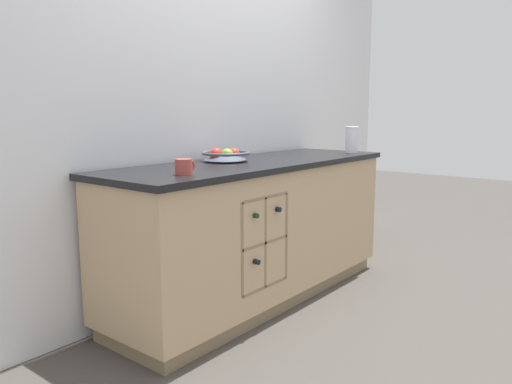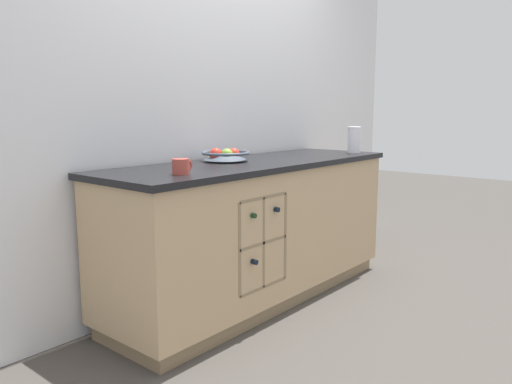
% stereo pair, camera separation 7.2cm
% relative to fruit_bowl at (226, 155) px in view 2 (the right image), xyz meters
% --- Properties ---
extents(ground_plane, '(14.00, 14.00, 0.00)m').
position_rel_fruit_bowl_xyz_m(ground_plane, '(0.15, -0.12, -0.93)').
color(ground_plane, '#4C4742').
extents(back_wall, '(4.50, 0.06, 2.55)m').
position_rel_fruit_bowl_xyz_m(back_wall, '(0.15, 0.26, 0.34)').
color(back_wall, white).
rests_on(back_wall, ground_plane).
extents(kitchen_island, '(2.14, 0.68, 0.89)m').
position_rel_fruit_bowl_xyz_m(kitchen_island, '(0.14, -0.12, -0.48)').
color(kitchen_island, '#8B7354').
rests_on(kitchen_island, ground_plane).
extents(fruit_bowl, '(0.30, 0.30, 0.09)m').
position_rel_fruit_bowl_xyz_m(fruit_bowl, '(0.00, 0.00, 0.00)').
color(fruit_bowl, '#4C5666').
rests_on(fruit_bowl, kitchen_island).
extents(white_pitcher, '(0.15, 0.10, 0.19)m').
position_rel_fruit_bowl_xyz_m(white_pitcher, '(1.06, -0.30, 0.06)').
color(white_pitcher, white).
rests_on(white_pitcher, kitchen_island).
extents(ceramic_mug, '(0.12, 0.09, 0.08)m').
position_rel_fruit_bowl_xyz_m(ceramic_mug, '(-0.59, -0.26, -0.00)').
color(ceramic_mug, '#B7473D').
rests_on(ceramic_mug, kitchen_island).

